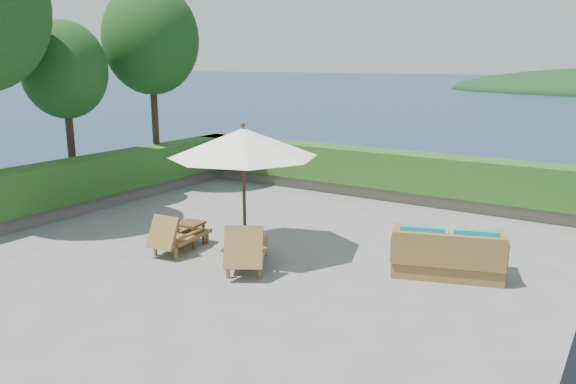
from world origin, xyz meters
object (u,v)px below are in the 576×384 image
Objects in this scene: lounge_left at (178,235)px; side_table at (191,227)px; wicker_loveseat at (447,256)px; lounge_right at (246,248)px; patio_umbrella at (243,144)px.

lounge_left reaches higher than side_table.
wicker_loveseat is (5.00, 1.66, 0.02)m from lounge_left.
wicker_loveseat reaches higher than lounge_right.
lounge_right is 3.65m from wicker_loveseat.
wicker_loveseat is at bearing 11.45° from lounge_left.
wicker_loveseat reaches higher than side_table.
patio_umbrella is 2.17m from side_table.
lounge_right is at bearing -51.27° from patio_umbrella.
patio_umbrella is 2.06m from lounge_right.
wicker_loveseat is (3.83, 0.95, -1.84)m from patio_umbrella.
lounge_right is (1.78, -0.04, 0.05)m from lounge_left.
wicker_loveseat is at bearing 14.08° from side_table.
wicker_loveseat reaches higher than lounge_left.
lounge_left is 2.78× the size of side_table.
lounge_right is 0.82× the size of wicker_loveseat.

